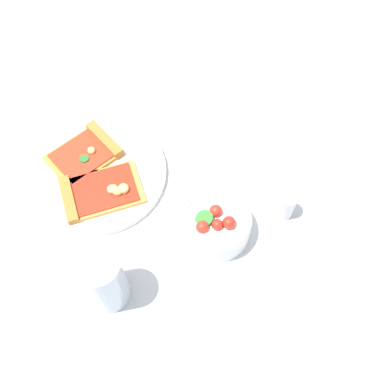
# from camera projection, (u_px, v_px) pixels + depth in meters

# --- Properties ---
(ground_plane) EXTENTS (2.40, 2.40, 0.00)m
(ground_plane) POSITION_uv_depth(u_px,v_px,m) (123.00, 182.00, 0.91)
(ground_plane) COLOR silver
(ground_plane) RESTS_ON ground
(plate) EXTENTS (0.27, 0.27, 0.01)m
(plate) POSITION_uv_depth(u_px,v_px,m) (98.00, 173.00, 0.91)
(plate) COLOR white
(plate) RESTS_ON ground_plane
(pizza_slice_near) EXTENTS (0.17, 0.14, 0.03)m
(pizza_slice_near) POSITION_uv_depth(u_px,v_px,m) (99.00, 192.00, 0.87)
(pizza_slice_near) COLOR gold
(pizza_slice_near) RESTS_ON plate
(pizza_slice_far) EXTENTS (0.13, 0.11, 0.02)m
(pizza_slice_far) POSITION_uv_depth(u_px,v_px,m) (88.00, 152.00, 0.92)
(pizza_slice_far) COLOR gold
(pizza_slice_far) RESTS_ON plate
(salad_bowl) EXTENTS (0.12, 0.12, 0.07)m
(salad_bowl) POSITION_uv_depth(u_px,v_px,m) (216.00, 224.00, 0.83)
(salad_bowl) COLOR white
(salad_bowl) RESTS_ON ground_plane
(soda_glass) EXTENTS (0.07, 0.07, 0.14)m
(soda_glass) POSITION_uv_depth(u_px,v_px,m) (104.00, 281.00, 0.74)
(soda_glass) COLOR silver
(soda_glass) RESTS_ON ground_plane
(paper_napkin) EXTENTS (0.14, 0.16, 0.00)m
(paper_napkin) POSITION_uv_depth(u_px,v_px,m) (243.00, 109.00, 1.00)
(paper_napkin) COLOR white
(paper_napkin) RESTS_ON ground_plane
(pepper_shaker) EXTENTS (0.03, 0.03, 0.07)m
(pepper_shaker) POSITION_uv_depth(u_px,v_px,m) (287.00, 203.00, 0.84)
(pepper_shaker) COLOR silver
(pepper_shaker) RESTS_ON ground_plane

